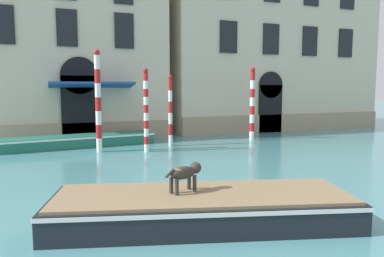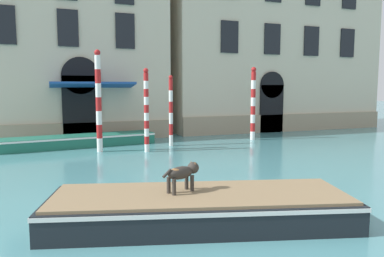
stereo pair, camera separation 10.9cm
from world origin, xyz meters
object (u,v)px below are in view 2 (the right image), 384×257
Objects in this scene: mooring_pole_0 at (253,103)px; mooring_pole_3 at (99,101)px; dog_on_deck at (183,173)px; boat_foreground at (200,207)px; boat_moored_near_palazzo at (80,141)px; mooring_pole_1 at (171,111)px; mooring_pole_2 at (146,110)px.

mooring_pole_0 is 0.88× the size of mooring_pole_3.
dog_on_deck is at bearing -126.35° from mooring_pole_0.
boat_foreground is at bearing -54.40° from dog_on_deck.
mooring_pole_3 is at bearing -76.04° from boat_moored_near_palazzo.
mooring_pole_1 is at bearing 91.54° from boat_foreground.
mooring_pole_3 is at bearing -172.41° from mooring_pole_1.
mooring_pole_1 reaches higher than dog_on_deck.
mooring_pole_3 is at bearing 158.55° from mooring_pole_2.
boat_moored_near_palazzo is 2.72m from mooring_pole_3.
dog_on_deck is 9.33m from mooring_pole_3.
mooring_pole_1 is 1.90m from mooring_pole_2.
boat_foreground is 8.88m from mooring_pole_2.
dog_on_deck is 8.63m from mooring_pole_2.
mooring_pole_3 reaches higher than boat_moored_near_palazzo.
boat_foreground is 0.91× the size of boat_moored_near_palazzo.
boat_foreground is 12.66m from mooring_pole_0.
mooring_pole_0 is 6.34m from mooring_pole_2.
mooring_pole_3 is (-1.90, 0.75, 0.39)m from mooring_pole_2.
mooring_pole_1 is (2.79, 9.69, 0.65)m from dog_on_deck.
dog_on_deck is 0.12× the size of boat_moored_near_palazzo.
mooring_pole_3 reaches higher than boat_foreground.
mooring_pole_0 is at bearing 70.99° from boat_foreground.
mooring_pole_1 is 0.93× the size of mooring_pole_2.
boat_foreground is at bearing -89.11° from boat_moored_near_palazzo.
mooring_pole_0 is 4.68m from mooring_pole_1.
boat_foreground is 1.81× the size of mooring_pole_2.
boat_moored_near_palazzo is 4.50m from mooring_pole_1.
mooring_pole_0 reaches higher than dog_on_deck.
boat_moored_near_palazzo is 2.13× the size of mooring_pole_1.
mooring_pole_3 reaches higher than mooring_pole_0.
mooring_pole_2 is (1.02, 8.70, 1.47)m from boat_foreground.
boat_foreground reaches higher than boat_moored_near_palazzo.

